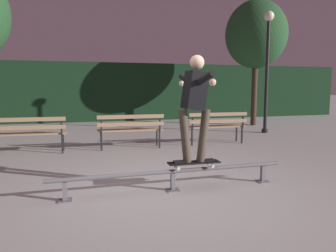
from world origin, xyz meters
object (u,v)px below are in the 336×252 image
object	(u,v)px
skateboard	(194,163)
park_bench_leftmost	(29,131)
park_bench_right_center	(217,124)
skateboarder	(195,100)
park_bench_left_center	(131,127)
tree_far_right	(256,35)
lamp_post_right	(268,56)
grind_rail	(173,174)

from	to	relation	value
skateboard	park_bench_leftmost	world-z (taller)	park_bench_leftmost
park_bench_leftmost	park_bench_right_center	world-z (taller)	same
skateboarder	park_bench_left_center	bearing A→B (deg)	96.47
tree_far_right	lamp_post_right	distance (m)	2.34
grind_rail	park_bench_leftmost	size ratio (longest dim) A/B	2.19
skateboard	tree_far_right	size ratio (longest dim) A/B	0.16
tree_far_right	lamp_post_right	bearing A→B (deg)	-111.44
grind_rail	park_bench_left_center	bearing A→B (deg)	90.76
grind_rail	lamp_post_right	size ratio (longest dim) A/B	0.91
park_bench_leftmost	park_bench_left_center	size ratio (longest dim) A/B	1.00
skateboard	skateboarder	xyz separation A→B (m)	(0.00, -0.00, 0.94)
skateboarder	lamp_post_right	distance (m)	6.56
park_bench_leftmost	park_bench_left_center	distance (m)	2.29
park_bench_right_center	lamp_post_right	distance (m)	3.45
park_bench_leftmost	park_bench_left_center	world-z (taller)	same
skateboarder	park_bench_right_center	bearing A→B (deg)	59.87
skateboarder	tree_far_right	xyz separation A→B (m)	(5.13, 6.73, 2.17)
park_bench_leftmost	lamp_post_right	distance (m)	7.44
skateboard	tree_far_right	distance (m)	9.02
grind_rail	lamp_post_right	world-z (taller)	lamp_post_right
skateboard	park_bench_right_center	world-z (taller)	park_bench_right_center
park_bench_left_center	lamp_post_right	bearing A→B (deg)	17.13
park_bench_leftmost	park_bench_left_center	xyz separation A→B (m)	(2.29, 0.00, 0.00)
park_bench_leftmost	lamp_post_right	size ratio (longest dim) A/B	0.41
park_bench_leftmost	tree_far_right	distance (m)	9.02
grind_rail	park_bench_right_center	xyz separation A→B (m)	(2.25, 3.30, 0.30)
skateboarder	park_bench_leftmost	xyz separation A→B (m)	(-2.66, 3.30, -0.79)
park_bench_right_center	tree_far_right	xyz separation A→B (m)	(3.22, 3.43, 2.96)
grind_rail	tree_far_right	bearing A→B (deg)	50.91
grind_rail	park_bench_left_center	xyz separation A→B (m)	(-0.04, 3.30, 0.30)
park_bench_leftmost	tree_far_right	world-z (taller)	tree_far_right
park_bench_leftmost	tree_far_right	bearing A→B (deg)	23.72
grind_rail	skateboarder	distance (m)	1.13
skateboarder	park_bench_left_center	distance (m)	3.41
park_bench_right_center	lamp_post_right	xyz separation A→B (m)	(2.45, 1.46, 1.94)
skateboarder	park_bench_left_center	xyz separation A→B (m)	(-0.37, 3.30, -0.79)
park_bench_left_center	park_bench_right_center	size ratio (longest dim) A/B	1.00
park_bench_left_center	park_bench_leftmost	bearing A→B (deg)	180.00
park_bench_left_center	park_bench_right_center	world-z (taller)	same
park_bench_right_center	park_bench_leftmost	bearing A→B (deg)	180.00
skateboarder	park_bench_leftmost	world-z (taller)	skateboarder
skateboard	lamp_post_right	xyz separation A→B (m)	(4.37, 4.76, 2.09)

